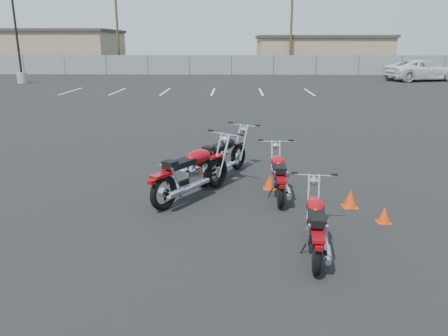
{
  "coord_description": "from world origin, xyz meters",
  "views": [
    {
      "loc": [
        0.41,
        -7.5,
        3.0
      ],
      "look_at": [
        0.2,
        0.6,
        0.65
      ],
      "focal_mm": 35.0,
      "sensor_mm": 36.0,
      "label": 1
    }
  ],
  "objects_px": {
    "motorcycle_front_red": "(192,173)",
    "motorcycle_third_red": "(279,175)",
    "white_van": "(423,64)",
    "motorcycle_second_black": "(222,156)",
    "motorcycle_rear_red": "(316,225)"
  },
  "relations": [
    {
      "from": "motorcycle_third_red",
      "to": "motorcycle_rear_red",
      "type": "xyz_separation_m",
      "value": [
        0.31,
        -2.43,
        -0.01
      ]
    },
    {
      "from": "white_van",
      "to": "motorcycle_front_red",
      "type": "bearing_deg",
      "value": 136.01
    },
    {
      "from": "motorcycle_front_red",
      "to": "motorcycle_rear_red",
      "type": "height_order",
      "value": "motorcycle_front_red"
    },
    {
      "from": "motorcycle_third_red",
      "to": "motorcycle_rear_red",
      "type": "bearing_deg",
      "value": -82.71
    },
    {
      "from": "motorcycle_front_red",
      "to": "motorcycle_third_red",
      "type": "relative_size",
      "value": 1.11
    },
    {
      "from": "motorcycle_front_red",
      "to": "motorcycle_third_red",
      "type": "xyz_separation_m",
      "value": [
        1.72,
        0.16,
        -0.09
      ]
    },
    {
      "from": "motorcycle_third_red",
      "to": "white_van",
      "type": "distance_m",
      "value": 31.07
    },
    {
      "from": "motorcycle_third_red",
      "to": "motorcycle_rear_red",
      "type": "height_order",
      "value": "motorcycle_third_red"
    },
    {
      "from": "motorcycle_front_red",
      "to": "white_van",
      "type": "height_order",
      "value": "white_van"
    },
    {
      "from": "motorcycle_front_red",
      "to": "motorcycle_second_black",
      "type": "distance_m",
      "value": 1.51
    },
    {
      "from": "motorcycle_front_red",
      "to": "white_van",
      "type": "distance_m",
      "value": 32.02
    },
    {
      "from": "motorcycle_second_black",
      "to": "motorcycle_rear_red",
      "type": "xyz_separation_m",
      "value": [
        1.47,
        -3.67,
        -0.06
      ]
    },
    {
      "from": "motorcycle_second_black",
      "to": "motorcycle_rear_red",
      "type": "height_order",
      "value": "motorcycle_second_black"
    },
    {
      "from": "motorcycle_second_black",
      "to": "motorcycle_rear_red",
      "type": "bearing_deg",
      "value": -68.14
    },
    {
      "from": "motorcycle_front_red",
      "to": "motorcycle_rear_red",
      "type": "xyz_separation_m",
      "value": [
        2.03,
        -2.27,
        -0.1
      ]
    }
  ]
}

